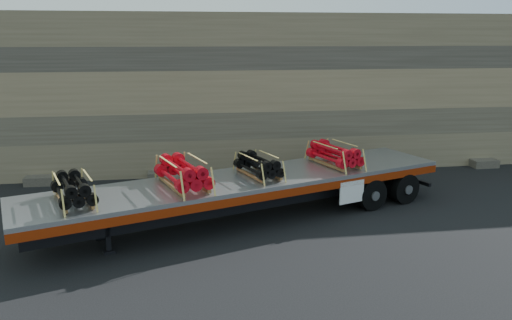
% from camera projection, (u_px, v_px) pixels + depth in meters
% --- Properties ---
extents(ground, '(120.00, 120.00, 0.00)m').
position_uv_depth(ground, '(245.00, 213.00, 17.42)').
color(ground, black).
rests_on(ground, ground).
extents(rock_wall, '(44.00, 3.00, 7.00)m').
position_uv_depth(rock_wall, '(227.00, 93.00, 22.82)').
color(rock_wall, '#7A6B54').
rests_on(rock_wall, ground).
extents(trailer, '(14.64, 7.49, 1.45)m').
position_uv_depth(trailer, '(246.00, 198.00, 16.71)').
color(trailer, '#9EA0A5').
rests_on(trailer, ground).
extents(bundle_front, '(1.61, 2.22, 0.71)m').
position_uv_depth(bundle_front, '(73.00, 190.00, 13.99)').
color(bundle_front, black).
rests_on(bundle_front, trailer).
extents(bundle_midfront, '(1.87, 2.57, 0.82)m').
position_uv_depth(bundle_midfront, '(183.00, 174.00, 15.45)').
color(bundle_midfront, red).
rests_on(bundle_midfront, trailer).
extents(bundle_midrear, '(1.53, 2.11, 0.67)m').
position_uv_depth(bundle_midrear, '(258.00, 166.00, 16.67)').
color(bundle_midrear, black).
rests_on(bundle_midrear, trailer).
extents(bundle_rear, '(1.71, 2.35, 0.75)m').
position_uv_depth(bundle_rear, '(334.00, 155.00, 18.08)').
color(bundle_rear, red).
rests_on(bundle_rear, trailer).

